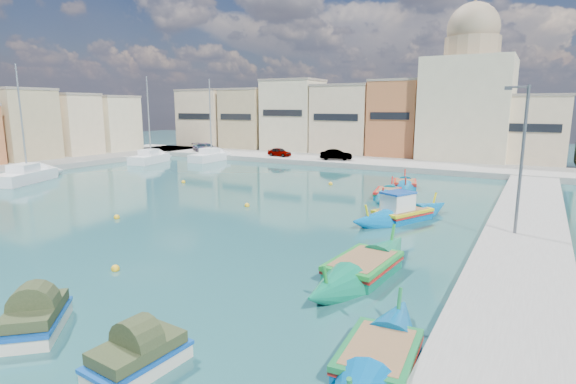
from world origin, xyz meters
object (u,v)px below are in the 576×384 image
Objects in this scene: luzzu_cyan_south at (379,360)px; tender_far at (138,357)px; luzzu_blue_south at (363,269)px; tender_near at (36,319)px; yacht_mid at (38,174)px; yacht_midnorth at (157,158)px; luzzu_cyan_mid at (388,195)px; luzzu_green at (405,185)px; quay_street_lamp at (521,159)px; yacht_north at (218,156)px; church_block at (468,94)px; luzzu_turquoise_cabin at (402,215)px.

tender_far is at bearing -149.37° from luzzu_cyan_south.
luzzu_blue_south is 3.33× the size of tender_far.
tender_far is (4.44, 0.07, -0.02)m from tender_near.
luzzu_blue_south is at bearing -13.25° from yacht_mid.
luzzu_cyan_south is 50.09m from yacht_midnorth.
luzzu_green is (0.02, 4.89, 0.01)m from luzzu_cyan_mid.
luzzu_cyan_south is at bearing 30.63° from tender_far.
yacht_midnorth is (-39.49, 30.81, 0.21)m from luzzu_cyan_south.
yacht_mid reaches higher than quay_street_lamp.
luzzu_cyan_mid reaches higher than tender_near.
luzzu_cyan_south is 41.71m from yacht_mid.
luzzu_cyan_south is at bearing -46.92° from yacht_north.
yacht_north is (-27.18, 13.61, 0.21)m from luzzu_cyan_mid.
luzzu_green is 2.63× the size of tender_far.
yacht_north is (-28.91, -12.26, -7.97)m from church_block.
church_block is 43.10m from luzzu_blue_south.
yacht_north is at bearing 133.08° from luzzu_cyan_south.
luzzu_green is 32.95m from yacht_midnorth.
yacht_mid is (-5.08, -21.46, 0.01)m from yacht_north.
tender_far is 48.12m from yacht_midnorth.
yacht_north is 0.97× the size of yacht_mid.
quay_street_lamp reaches higher than tender_far.
quay_street_lamp is at bearing -21.24° from yacht_midnorth.
yacht_north reaches higher than luzzu_cyan_south.
church_block is 1.71× the size of yacht_north.
church_block is 6.89× the size of tender_far.
yacht_mid is at bearing -166.32° from luzzu_cyan_mid.
luzzu_green is at bearing 104.22° from luzzu_turquoise_cabin.
luzzu_green is 0.64× the size of yacht_midnorth.
yacht_north reaches higher than quay_street_lamp.
yacht_mid is at bearing -135.23° from church_block.
luzzu_blue_south is 44.21m from yacht_midnorth.
luzzu_turquoise_cabin is 35.17m from yacht_mid.
yacht_midnorth is at bearing -152.83° from church_block.
yacht_mid is (-32.26, -7.85, 0.22)m from luzzu_cyan_mid.
church_block is at bearing 102.35° from quay_street_lamp.
quay_street_lamp is at bearing 65.86° from tender_far.
luzzu_cyan_south reaches higher than luzzu_green.
luzzu_cyan_south is at bearing -20.78° from yacht_mid.
yacht_midnorth reaches higher than yacht_north.
luzzu_cyan_south is 0.66× the size of yacht_north.
luzzu_cyan_mid is 23.62m from luzzu_cyan_south.
yacht_mid is at bearing 166.75° from luzzu_blue_south.
church_block is at bearing 27.17° from yacht_midnorth.
luzzu_cyan_south is at bearing -84.12° from church_block.
luzzu_cyan_mid is at bearing -14.00° from yacht_midnorth.
yacht_midnorth reaches higher than luzzu_cyan_mid.
tender_far is (-7.97, -17.79, -3.93)m from quay_street_lamp.
tender_far is 0.24× the size of yacht_midnorth.
yacht_north reaches higher than tender_near.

